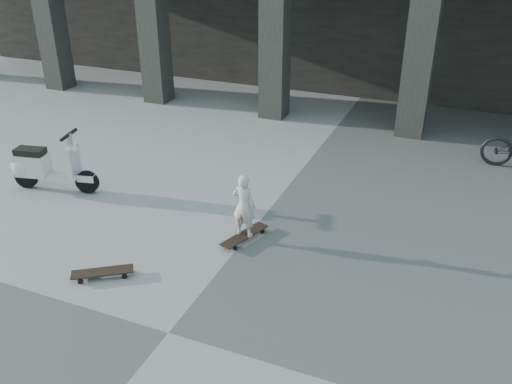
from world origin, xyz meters
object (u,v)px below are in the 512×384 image
at_px(longboard, 244,236).
at_px(scooter, 40,166).
at_px(skateboard_spare, 103,272).
at_px(child, 244,206).

relative_size(longboard, scooter, 0.57).
bearing_deg(skateboard_spare, scooter, 111.16).
xyz_separation_m(child, scooter, (-4.41, 0.22, -0.16)).
height_order(longboard, scooter, scooter).
bearing_deg(longboard, child, 18.31).
xyz_separation_m(longboard, scooter, (-4.41, 0.22, 0.40)).
height_order(skateboard_spare, child, child).
bearing_deg(longboard, scooter, 105.61).
xyz_separation_m(skateboard_spare, child, (1.52, 1.77, 0.56)).
distance_m(skateboard_spare, child, 2.40).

